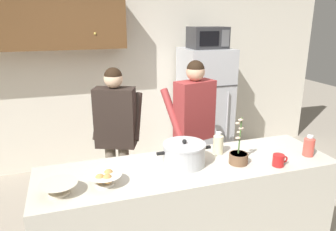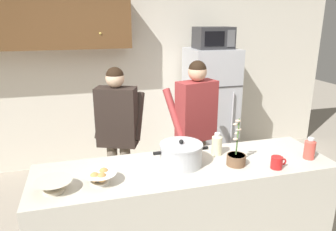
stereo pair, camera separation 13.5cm
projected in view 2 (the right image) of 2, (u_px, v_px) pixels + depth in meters
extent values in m
cube|color=silver|center=(135.00, 72.00, 4.53)|extent=(6.00, 0.12, 2.60)
cube|color=brown|center=(37.00, 23.00, 3.82)|extent=(2.21, 0.34, 0.62)
sphere|color=gold|center=(100.00, 33.00, 3.88)|extent=(0.03, 0.03, 0.03)
cube|color=beige|center=(186.00, 216.00, 2.66)|extent=(2.37, 0.68, 0.92)
cube|color=#B7BABF|center=(210.00, 108.00, 4.50)|extent=(0.64, 0.64, 1.64)
cube|color=#333333|center=(221.00, 87.00, 4.10)|extent=(0.63, 0.01, 0.01)
cylinder|color=#B2B2B7|center=(232.00, 120.00, 4.25)|extent=(0.02, 0.02, 0.74)
cube|color=#2D2D30|center=(213.00, 38.00, 4.20)|extent=(0.48, 0.36, 0.28)
cube|color=black|center=(215.00, 39.00, 4.02)|extent=(0.26, 0.01, 0.18)
cube|color=#59595B|center=(231.00, 38.00, 4.08)|extent=(0.11, 0.01, 0.21)
cylinder|color=#726656|center=(126.00, 178.00, 3.44)|extent=(0.11, 0.11, 0.77)
cylinder|color=#726656|center=(114.00, 177.00, 3.46)|extent=(0.11, 0.11, 0.77)
cube|color=#2D231E|center=(117.00, 117.00, 3.25)|extent=(0.45, 0.34, 0.61)
sphere|color=beige|center=(115.00, 78.00, 3.13)|extent=(0.19, 0.19, 0.19)
sphere|color=black|center=(115.00, 76.00, 3.12)|extent=(0.18, 0.18, 0.18)
cylinder|color=#2D231E|center=(139.00, 116.00, 3.34)|extent=(0.21, 0.36, 0.47)
cylinder|color=#2D231E|center=(102.00, 115.00, 3.39)|extent=(0.21, 0.36, 0.47)
cylinder|color=#726656|center=(200.00, 171.00, 3.58)|extent=(0.11, 0.11, 0.79)
cylinder|color=#726656|center=(189.00, 174.00, 3.51)|extent=(0.11, 0.11, 0.79)
cube|color=#993333|center=(196.00, 111.00, 3.34)|extent=(0.45, 0.30, 0.63)
sphere|color=#D8A884|center=(197.00, 72.00, 3.22)|extent=(0.19, 0.19, 0.19)
sphere|color=black|center=(197.00, 69.00, 3.21)|extent=(0.18, 0.18, 0.18)
cylinder|color=#993333|center=(205.00, 107.00, 3.54)|extent=(0.18, 0.38, 0.48)
cylinder|color=#993333|center=(174.00, 113.00, 3.34)|extent=(0.18, 0.38, 0.48)
cylinder|color=silver|center=(181.00, 155.00, 2.52)|extent=(0.33, 0.33, 0.16)
cylinder|color=silver|center=(181.00, 145.00, 2.49)|extent=(0.34, 0.34, 0.02)
sphere|color=black|center=(181.00, 142.00, 2.48)|extent=(0.04, 0.04, 0.04)
cube|color=black|center=(157.00, 153.00, 2.46)|extent=(0.06, 0.02, 0.02)
cube|color=black|center=(204.00, 148.00, 2.55)|extent=(0.06, 0.02, 0.02)
cylinder|color=red|center=(277.00, 163.00, 2.47)|extent=(0.09, 0.09, 0.10)
torus|color=red|center=(283.00, 162.00, 2.48)|extent=(0.06, 0.01, 0.06)
cylinder|color=white|center=(100.00, 182.00, 2.25)|extent=(0.13, 0.13, 0.02)
cone|color=white|center=(100.00, 177.00, 2.24)|extent=(0.24, 0.24, 0.06)
sphere|color=tan|center=(95.00, 177.00, 2.21)|extent=(0.07, 0.07, 0.07)
sphere|color=tan|center=(104.00, 172.00, 2.27)|extent=(0.07, 0.07, 0.07)
sphere|color=tan|center=(102.00, 177.00, 2.20)|extent=(0.07, 0.07, 0.07)
cylinder|color=beige|center=(54.00, 190.00, 2.15)|extent=(0.14, 0.14, 0.02)
cone|color=beige|center=(54.00, 185.00, 2.14)|extent=(0.25, 0.25, 0.06)
cylinder|color=beige|center=(217.00, 146.00, 2.71)|extent=(0.09, 0.09, 0.16)
cone|color=beige|center=(217.00, 136.00, 2.68)|extent=(0.09, 0.09, 0.02)
cylinder|color=white|center=(217.00, 134.00, 2.68)|extent=(0.05, 0.05, 0.02)
cylinder|color=#D84C3F|center=(309.00, 150.00, 2.63)|extent=(0.09, 0.09, 0.15)
cone|color=#D84C3F|center=(311.00, 140.00, 2.61)|extent=(0.09, 0.09, 0.02)
cylinder|color=white|center=(311.00, 139.00, 2.60)|extent=(0.05, 0.05, 0.02)
cylinder|color=brown|center=(236.00, 160.00, 2.53)|extent=(0.15, 0.15, 0.09)
cylinder|color=#38281E|center=(236.00, 155.00, 2.51)|extent=(0.14, 0.14, 0.01)
cylinder|color=#4C7238|center=(238.00, 137.00, 2.47)|extent=(0.01, 0.03, 0.30)
ellipsoid|color=beige|center=(235.00, 139.00, 2.47)|extent=(0.04, 0.03, 0.02)
ellipsoid|color=beige|center=(237.00, 133.00, 2.48)|extent=(0.04, 0.03, 0.02)
ellipsoid|color=beige|center=(239.00, 129.00, 2.45)|extent=(0.04, 0.03, 0.02)
ellipsoid|color=beige|center=(236.00, 124.00, 2.45)|extent=(0.04, 0.03, 0.02)
ellipsoid|color=beige|center=(238.00, 121.00, 2.41)|extent=(0.04, 0.03, 0.02)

